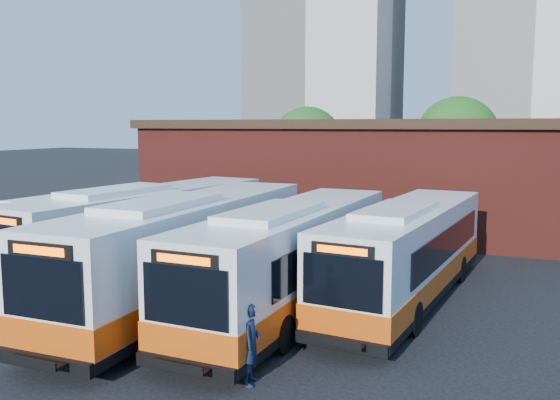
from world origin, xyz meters
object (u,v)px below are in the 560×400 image
at_px(bus_farwest, 80,233).
at_px(transit_worker, 250,344).
at_px(bus_west, 147,233).
at_px(bus_east, 407,256).
at_px(bus_midwest, 189,255).
at_px(bus_mideast, 292,261).

bearing_deg(bus_farwest, transit_worker, -29.23).
height_order(bus_west, transit_worker, bus_west).
relative_size(bus_east, transit_worker, 6.53).
bearing_deg(transit_worker, bus_midwest, 30.66).
distance_m(bus_west, transit_worker, 11.65).
bearing_deg(bus_farwest, bus_midwest, -18.22).
xyz_separation_m(bus_west, transit_worker, (8.58, -7.84, -0.69)).
xyz_separation_m(bus_farwest, bus_mideast, (10.83, -2.19, 0.20)).
bearing_deg(transit_worker, bus_east, -27.12).
distance_m(bus_farwest, bus_west, 3.50).
relative_size(bus_west, bus_midwest, 0.98).
distance_m(bus_east, transit_worker, 8.58).
height_order(bus_midwest, bus_east, bus_midwest).
xyz_separation_m(bus_west, bus_mideast, (7.34, -2.18, -0.04)).
distance_m(bus_farwest, transit_worker, 14.41).
bearing_deg(bus_midwest, bus_mideast, 11.63).
height_order(bus_east, transit_worker, bus_east).
xyz_separation_m(bus_midwest, bus_east, (6.74, 3.45, -0.15)).
relative_size(bus_mideast, transit_worker, 6.74).
xyz_separation_m(bus_farwest, transit_worker, (12.08, -7.85, -0.46)).
bearing_deg(bus_midwest, bus_farwest, 156.74).
bearing_deg(bus_west, bus_mideast, -9.87).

